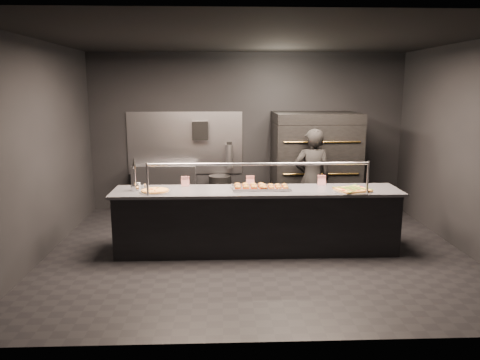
{
  "coord_description": "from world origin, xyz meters",
  "views": [
    {
      "loc": [
        -0.5,
        -6.5,
        2.35
      ],
      "look_at": [
        -0.23,
        0.2,
        1.02
      ],
      "focal_mm": 35.0,
      "sensor_mm": 36.0,
      "label": 1
    }
  ],
  "objects_px": {
    "round_pizza": "(155,191)",
    "pizza_oven": "(314,164)",
    "fire_extinguisher": "(229,156)",
    "slider_tray_b": "(274,187)",
    "square_pizza": "(353,190)",
    "beer_tap": "(135,181)",
    "service_counter": "(257,220)",
    "worker": "(312,179)",
    "trash_bin": "(220,194)",
    "slider_tray_a": "(250,187)",
    "prep_shelf": "(165,188)",
    "towel_dispenser": "(200,131)"
  },
  "relations": [
    {
      "from": "service_counter",
      "to": "round_pizza",
      "type": "xyz_separation_m",
      "value": [
        -1.43,
        -0.09,
        0.47
      ]
    },
    {
      "from": "beer_tap",
      "to": "trash_bin",
      "type": "xyz_separation_m",
      "value": [
        1.2,
        2.22,
        -0.7
      ]
    },
    {
      "from": "pizza_oven",
      "to": "beer_tap",
      "type": "bearing_deg",
      "value": -147.08
    },
    {
      "from": "fire_extinguisher",
      "to": "slider_tray_a",
      "type": "height_order",
      "value": "fire_extinguisher"
    },
    {
      "from": "slider_tray_a",
      "to": "prep_shelf",
      "type": "bearing_deg",
      "value": 123.23
    },
    {
      "from": "beer_tap",
      "to": "service_counter",
      "type": "bearing_deg",
      "value": -0.14
    },
    {
      "from": "service_counter",
      "to": "beer_tap",
      "type": "height_order",
      "value": "beer_tap"
    },
    {
      "from": "trash_bin",
      "to": "beer_tap",
      "type": "bearing_deg",
      "value": -118.37
    },
    {
      "from": "service_counter",
      "to": "slider_tray_b",
      "type": "xyz_separation_m",
      "value": [
        0.25,
        0.01,
        0.48
      ]
    },
    {
      "from": "square_pizza",
      "to": "fire_extinguisher",
      "type": "bearing_deg",
      "value": 123.54
    },
    {
      "from": "towel_dispenser",
      "to": "fire_extinguisher",
      "type": "distance_m",
      "value": 0.74
    },
    {
      "from": "prep_shelf",
      "to": "fire_extinguisher",
      "type": "distance_m",
      "value": 1.39
    },
    {
      "from": "fire_extinguisher",
      "to": "trash_bin",
      "type": "xyz_separation_m",
      "value": [
        -0.18,
        -0.18,
        -0.71
      ]
    },
    {
      "from": "towel_dispenser",
      "to": "round_pizza",
      "type": "xyz_separation_m",
      "value": [
        -0.53,
        -2.48,
        -0.61
      ]
    },
    {
      "from": "service_counter",
      "to": "round_pizza",
      "type": "height_order",
      "value": "service_counter"
    },
    {
      "from": "service_counter",
      "to": "fire_extinguisher",
      "type": "distance_m",
      "value": 2.5
    },
    {
      "from": "slider_tray_a",
      "to": "square_pizza",
      "type": "height_order",
      "value": "slider_tray_a"
    },
    {
      "from": "slider_tray_a",
      "to": "slider_tray_b",
      "type": "distance_m",
      "value": 0.35
    },
    {
      "from": "square_pizza",
      "to": "beer_tap",
      "type": "bearing_deg",
      "value": 177.13
    },
    {
      "from": "service_counter",
      "to": "pizza_oven",
      "type": "distance_m",
      "value": 2.3
    },
    {
      "from": "service_counter",
      "to": "square_pizza",
      "type": "distance_m",
      "value": 1.43
    },
    {
      "from": "pizza_oven",
      "to": "worker",
      "type": "bearing_deg",
      "value": -103.49
    },
    {
      "from": "pizza_oven",
      "to": "square_pizza",
      "type": "xyz_separation_m",
      "value": [
        0.14,
        -2.05,
        -0.03
      ]
    },
    {
      "from": "slider_tray_b",
      "to": "square_pizza",
      "type": "height_order",
      "value": "slider_tray_b"
    },
    {
      "from": "fire_extinguisher",
      "to": "square_pizza",
      "type": "relative_size",
      "value": 0.94
    },
    {
      "from": "slider_tray_b",
      "to": "trash_bin",
      "type": "bearing_deg",
      "value": 109.54
    },
    {
      "from": "beer_tap",
      "to": "worker",
      "type": "relative_size",
      "value": 0.28
    },
    {
      "from": "round_pizza",
      "to": "beer_tap",
      "type": "bearing_deg",
      "value": 162.85
    },
    {
      "from": "round_pizza",
      "to": "pizza_oven",
      "type": "bearing_deg",
      "value": 37.03
    },
    {
      "from": "service_counter",
      "to": "worker",
      "type": "height_order",
      "value": "worker"
    },
    {
      "from": "square_pizza",
      "to": "trash_bin",
      "type": "relative_size",
      "value": 0.76
    },
    {
      "from": "fire_extinguisher",
      "to": "worker",
      "type": "height_order",
      "value": "worker"
    },
    {
      "from": "fire_extinguisher",
      "to": "trash_bin",
      "type": "height_order",
      "value": "fire_extinguisher"
    },
    {
      "from": "pizza_oven",
      "to": "fire_extinguisher",
      "type": "distance_m",
      "value": 1.63
    },
    {
      "from": "slider_tray_b",
      "to": "trash_bin",
      "type": "relative_size",
      "value": 0.66
    },
    {
      "from": "service_counter",
      "to": "round_pizza",
      "type": "distance_m",
      "value": 1.51
    },
    {
      "from": "square_pizza",
      "to": "trash_bin",
      "type": "height_order",
      "value": "square_pizza"
    },
    {
      "from": "prep_shelf",
      "to": "pizza_oven",
      "type": "bearing_deg",
      "value": -8.54
    },
    {
      "from": "beer_tap",
      "to": "round_pizza",
      "type": "bearing_deg",
      "value": -17.15
    },
    {
      "from": "round_pizza",
      "to": "towel_dispenser",
      "type": "bearing_deg",
      "value": 77.84
    },
    {
      "from": "prep_shelf",
      "to": "worker",
      "type": "bearing_deg",
      "value": -24.68
    },
    {
      "from": "prep_shelf",
      "to": "service_counter",
      "type": "bearing_deg",
      "value": -55.41
    },
    {
      "from": "fire_extinguisher",
      "to": "pizza_oven",
      "type": "bearing_deg",
      "value": -17.89
    },
    {
      "from": "towel_dispenser",
      "to": "prep_shelf",
      "type": "bearing_deg",
      "value": -174.29
    },
    {
      "from": "slider_tray_b",
      "to": "worker",
      "type": "bearing_deg",
      "value": 55.68
    },
    {
      "from": "pizza_oven",
      "to": "square_pizza",
      "type": "bearing_deg",
      "value": -86.08
    },
    {
      "from": "trash_bin",
      "to": "slider_tray_a",
      "type": "bearing_deg",
      "value": -78.86
    },
    {
      "from": "slider_tray_b",
      "to": "square_pizza",
      "type": "distance_m",
      "value": 1.1
    },
    {
      "from": "trash_bin",
      "to": "worker",
      "type": "bearing_deg",
      "value": -35.48
    },
    {
      "from": "prep_shelf",
      "to": "beer_tap",
      "type": "bearing_deg",
      "value": -93.17
    }
  ]
}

